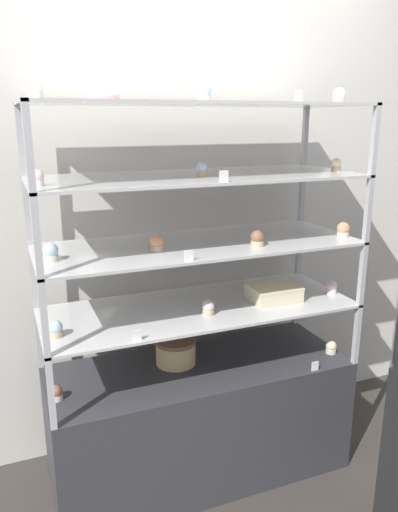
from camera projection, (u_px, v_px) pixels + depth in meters
ground_plane at (199, 468)px, 2.50m from camera, size 20.00×20.00×0.00m
back_wall at (168, 199)px, 2.52m from camera, size 8.00×0.05×2.60m
display_base at (199, 418)px, 2.42m from camera, size 1.41×0.54×0.57m
display_riser_lower at (199, 309)px, 2.27m from camera, size 1.41×0.54×0.30m
display_riser_middle at (199, 247)px, 2.19m from camera, size 1.41×0.54×0.30m
display_riser_upper at (199, 179)px, 2.11m from camera, size 1.41×0.54×0.30m
display_riser_top at (199, 106)px, 2.03m from camera, size 1.41×0.54×0.30m
layer_cake_centerpiece at (176, 351)px, 2.35m from camera, size 0.19×0.19×0.12m
sheet_cake_frosted at (274, 293)px, 2.33m from camera, size 0.23×0.17×0.07m
cupcake_0 at (56, 393)px, 2.05m from camera, size 0.05×0.05×0.06m
cupcake_1 at (331, 347)px, 2.46m from camera, size 0.05×0.05×0.06m
price_tag_0 at (315, 366)px, 2.29m from camera, size 0.04×0.00×0.04m
cupcake_2 at (56, 329)px, 1.94m from camera, size 0.05×0.05×0.07m
cupcake_3 at (209, 307)px, 2.17m from camera, size 0.05×0.05×0.07m
cupcake_4 at (331, 287)px, 2.42m from camera, size 0.05×0.05×0.07m
price_tag_1 at (137, 335)px, 1.91m from camera, size 0.04×0.00×0.04m
cupcake_5 at (51, 253)px, 1.91m from camera, size 0.06×0.06×0.07m
cupcake_6 at (157, 243)px, 2.05m from camera, size 0.06×0.06×0.07m
cupcake_7 at (257, 239)px, 2.13m from camera, size 0.06×0.06×0.07m
cupcake_8 at (343, 230)px, 2.29m from camera, size 0.06×0.06×0.07m
price_tag_2 at (189, 256)px, 1.91m from camera, size 0.04×0.00×0.04m
cupcake_9 at (37, 178)px, 1.77m from camera, size 0.05×0.05×0.06m
cupcake_10 at (202, 170)px, 2.06m from camera, size 0.05×0.05×0.06m
cupcake_11 at (336, 165)px, 2.27m from camera, size 0.05×0.05×0.06m
price_tag_3 at (223, 176)px, 1.88m from camera, size 0.04×0.00×0.04m
cupcake_12 at (35, 90)px, 1.72m from camera, size 0.05×0.05×0.07m
cupcake_13 at (205, 94)px, 1.97m from camera, size 0.05×0.05×0.07m
cupcake_14 at (339, 96)px, 2.19m from camera, size 0.05×0.05×0.07m
price_tag_4 at (298, 95)px, 1.91m from camera, size 0.04×0.00×0.04m
donut_glazed at (103, 97)px, 1.86m from camera, size 0.13×0.13×0.03m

